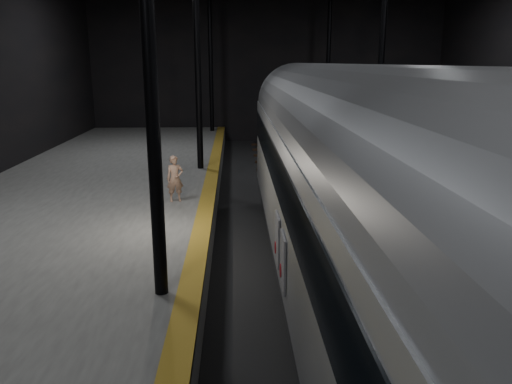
{
  "coord_description": "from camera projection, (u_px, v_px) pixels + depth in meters",
  "views": [
    {
      "loc": [
        -2.32,
        -13.16,
        5.45
      ],
      "look_at": [
        -1.75,
        -0.0,
        2.0
      ],
      "focal_mm": 35.0,
      "sensor_mm": 36.0,
      "label": 1
    }
  ],
  "objects": [
    {
      "name": "tactile_strip",
      "position": [
        202.0,
        227.0,
        13.8
      ],
      "size": [
        0.5,
        43.8,
        0.01
      ],
      "primitive_type": "cube",
      "color": "olive",
      "rests_on": "platform_left"
    },
    {
      "name": "woman",
      "position": [
        175.0,
        179.0,
        16.22
      ],
      "size": [
        0.63,
        0.5,
        1.52
      ],
      "primitive_type": "imported",
      "rotation": [
        0.0,
        0.0,
        0.29
      ],
      "color": "tan",
      "rests_on": "platform_left"
    },
    {
      "name": "ground",
      "position": [
        317.0,
        259.0,
        14.19
      ],
      "size": [
        44.0,
        44.0,
        0.0
      ],
      "primitive_type": "plane",
      "color": "black",
      "rests_on": "ground"
    },
    {
      "name": "train",
      "position": [
        353.0,
        193.0,
        9.81
      ],
      "size": [
        2.96,
        19.76,
        5.28
      ],
      "color": "#9DA0A5",
      "rests_on": "ground"
    },
    {
      "name": "platform_left",
      "position": [
        48.0,
        247.0,
        13.75
      ],
      "size": [
        9.0,
        43.8,
        1.0
      ],
      "primitive_type": "cube",
      "color": "#4D4D4B",
      "rests_on": "ground"
    },
    {
      "name": "track",
      "position": [
        317.0,
        257.0,
        14.17
      ],
      "size": [
        2.4,
        43.0,
        0.24
      ],
      "color": "#3F3328",
      "rests_on": "ground"
    }
  ]
}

